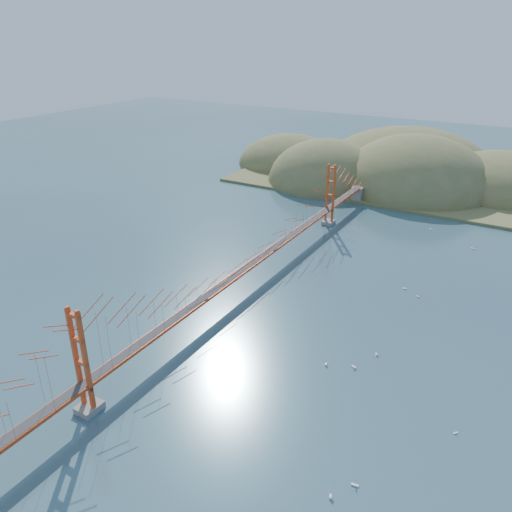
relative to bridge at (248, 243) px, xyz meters
The scene contains 13 objects.
ground 7.01m from the bridge, 90.00° to the right, with size 320.00×320.00×0.00m, color #2F505E.
bridge is the anchor object (origin of this frame).
far_headlands 68.73m from the bridge, 88.14° to the left, with size 84.00×58.00×25.00m.
sailboat_16 25.15m from the bridge, 23.30° to the left, with size 0.52×0.52×0.58m.
sailboat_3 23.81m from the bridge, 28.81° to the left, with size 0.60×0.52×0.68m.
sailboat_6 23.65m from the bridge, 27.07° to the right, with size 0.68×0.68×0.74m.
sailboat_2 36.83m from the bridge, 44.40° to the right, with size 0.62×0.53×0.72m.
sailboat_1 23.58m from the bridge, 17.16° to the right, with size 0.58×0.58×0.64m.
sailboat_14 35.90m from the bridge, 25.07° to the right, with size 0.53×0.53×0.56m.
sailboat_0 21.79m from the bridge, 33.44° to the right, with size 0.57×0.64×0.72m.
sailboat_12 41.55m from the bridge, 64.28° to the left, with size 0.53×0.53×0.59m.
sailboat_8 41.34m from the bridge, 50.27° to the left, with size 0.65×0.56×0.75m.
sailboat_extra_0 37.34m from the bridge, 48.08° to the right, with size 0.64×0.66×0.74m.
Camera 1 is at (33.85, -54.82, 34.60)m, focal length 35.00 mm.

